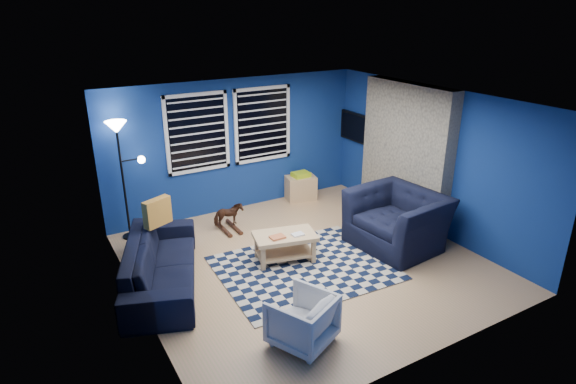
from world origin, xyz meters
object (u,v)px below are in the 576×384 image
object	(u,v)px
sofa	(161,263)
cabinet	(301,187)
floor_lamp	(120,144)
rocking_horse	(228,215)
tv	(357,128)
armchair_bent	(302,320)
armchair_big	(397,220)
coffee_table	(285,242)

from	to	relation	value
sofa	cabinet	xyz separation A→B (m)	(3.38, 1.75, -0.08)
cabinet	floor_lamp	world-z (taller)	floor_lamp
rocking_horse	sofa	bearing A→B (deg)	132.24
tv	rocking_horse	size ratio (longest dim) A/B	1.99
sofa	armchair_bent	world-z (taller)	sofa
armchair_big	armchair_bent	xyz separation A→B (m)	(-2.63, -1.31, -0.15)
rocking_horse	floor_lamp	size ratio (longest dim) A/B	0.25
sofa	armchair_big	world-z (taller)	armchair_big
armchair_bent	cabinet	world-z (taller)	armchair_bent
rocking_horse	armchair_bent	bearing A→B (deg)	176.73
armchair_bent	rocking_horse	world-z (taller)	armchair_bent
armchair_big	floor_lamp	xyz separation A→B (m)	(-3.70, 2.51, 1.20)
armchair_big	cabinet	bearing A→B (deg)	-179.25
tv	floor_lamp	xyz separation A→B (m)	(-4.57, 0.25, 0.26)
coffee_table	cabinet	bearing A→B (deg)	52.84
rocking_horse	coffee_table	xyz separation A→B (m)	(0.32, -1.44, 0.04)
tv	armchair_big	world-z (taller)	tv
rocking_horse	coffee_table	world-z (taller)	rocking_horse
tv	armchair_bent	world-z (taller)	tv
coffee_table	cabinet	size ratio (longest dim) A/B	1.60
sofa	armchair_big	size ratio (longest dim) A/B	1.65
tv	coffee_table	size ratio (longest dim) A/B	0.96
armchair_big	armchair_bent	size ratio (longest dim) A/B	2.05
tv	coffee_table	world-z (taller)	tv
armchair_bent	coffee_table	distance (m)	1.96
tv	cabinet	xyz separation A→B (m)	(-1.16, 0.25, -1.15)
tv	sofa	xyz separation A→B (m)	(-4.55, -1.50, -1.06)
sofa	armchair_big	bearing A→B (deg)	-81.85
sofa	rocking_horse	xyz separation A→B (m)	(1.52, 1.15, -0.06)
tv	armchair_bent	size ratio (longest dim) A/B	1.46
coffee_table	floor_lamp	distance (m)	3.06
armchair_big	cabinet	distance (m)	2.54
tv	armchair_big	size ratio (longest dim) A/B	0.71
sofa	armchair_bent	size ratio (longest dim) A/B	3.39
cabinet	floor_lamp	size ratio (longest dim) A/B	0.32
armchair_bent	armchair_big	bearing A→B (deg)	-178.54
armchair_big	rocking_horse	xyz separation A→B (m)	(-2.15, 1.92, -0.17)
floor_lamp	cabinet	bearing A→B (deg)	0.06
coffee_table	armchair_big	bearing A→B (deg)	-14.68
coffee_table	floor_lamp	bearing A→B (deg)	132.60
sofa	rocking_horse	distance (m)	1.91
rocking_horse	cabinet	world-z (taller)	cabinet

